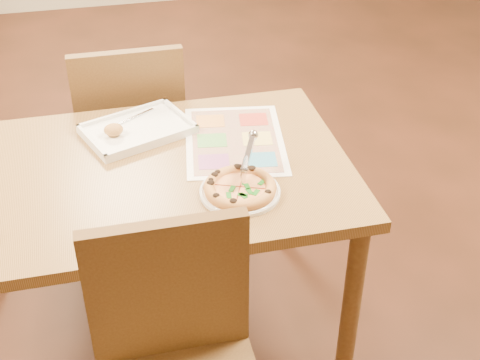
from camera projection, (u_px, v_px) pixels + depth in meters
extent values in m
plane|color=#381A0F|center=(160.00, 328.00, 2.51)|extent=(7.00, 7.00, 0.00)
cube|color=olive|center=(145.00, 175.00, 2.11)|extent=(1.30, 0.85, 0.04)
cylinder|color=brown|center=(351.00, 306.00, 2.14)|extent=(0.06, 0.06, 0.68)
cylinder|color=brown|center=(287.00, 180.00, 2.72)|extent=(0.06, 0.06, 0.68)
cube|color=brown|center=(168.00, 292.00, 1.72)|extent=(0.42, 0.04, 0.45)
cube|color=brown|center=(131.00, 133.00, 2.82)|extent=(0.42, 0.42, 0.04)
cube|color=brown|center=(130.00, 107.00, 2.53)|extent=(0.42, 0.04, 0.45)
cylinder|color=white|center=(240.00, 192.00, 1.99)|extent=(0.28, 0.28, 0.01)
cylinder|color=#E3A34D|center=(240.00, 190.00, 1.98)|extent=(0.21, 0.21, 0.01)
cylinder|color=#F2D283|center=(240.00, 188.00, 1.98)|extent=(0.18, 0.18, 0.01)
torus|color=#E3A34D|center=(240.00, 187.00, 1.98)|extent=(0.22, 0.22, 0.03)
cylinder|color=silver|center=(244.00, 170.00, 1.97)|extent=(0.04, 0.08, 0.09)
cube|color=silver|center=(249.00, 152.00, 2.01)|extent=(0.07, 0.13, 0.06)
cube|color=white|center=(138.00, 131.00, 2.28)|extent=(0.41, 0.35, 0.02)
cube|color=silver|center=(137.00, 127.00, 2.27)|extent=(0.15, 0.10, 0.00)
ellipsoid|color=gold|center=(113.00, 130.00, 2.22)|extent=(0.07, 0.05, 0.04)
cube|color=white|center=(235.00, 140.00, 2.24)|extent=(0.39, 0.50, 0.00)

